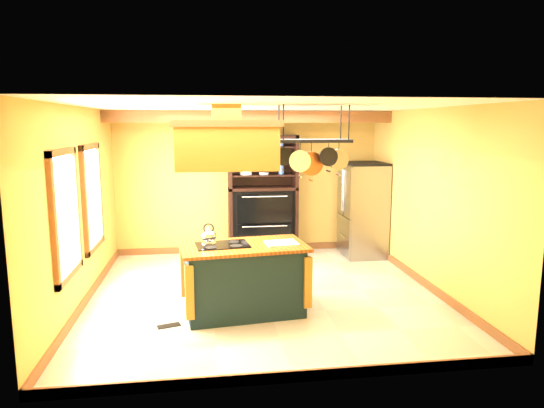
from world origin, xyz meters
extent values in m
plane|color=beige|center=(0.00, 0.00, 0.00)|extent=(5.00, 5.00, 0.00)
plane|color=white|center=(0.00, 0.00, 2.70)|extent=(5.00, 5.00, 0.00)
cube|color=gold|center=(0.00, 2.50, 1.35)|extent=(5.00, 0.02, 2.70)
cube|color=gold|center=(0.00, -2.50, 1.35)|extent=(5.00, 0.02, 2.70)
cube|color=gold|center=(-2.50, 0.00, 1.35)|extent=(0.02, 5.00, 2.70)
cube|color=gold|center=(2.50, 0.00, 1.35)|extent=(0.02, 5.00, 2.70)
cube|color=brown|center=(0.00, 1.70, 2.59)|extent=(5.00, 0.15, 0.20)
cube|color=brown|center=(-2.47, -0.80, 1.40)|extent=(0.06, 1.06, 1.56)
cube|color=white|center=(-2.44, -0.80, 1.40)|extent=(0.02, 0.85, 1.34)
cube|color=brown|center=(-2.47, 0.60, 1.40)|extent=(0.06, 1.06, 1.56)
cube|color=white|center=(-2.44, 0.60, 1.40)|extent=(0.02, 0.85, 1.34)
cube|color=#13272C|center=(-0.34, -0.66, 0.44)|extent=(1.56, 0.97, 0.88)
cube|color=#94461C|center=(-0.34, -0.66, 0.90)|extent=(1.70, 1.07, 0.04)
cube|color=black|center=(-0.61, -0.65, 0.93)|extent=(0.72, 0.54, 0.01)
ellipsoid|color=silver|center=(-0.78, -0.56, 1.03)|extent=(0.20, 0.20, 0.16)
cube|color=white|center=(0.15, -0.68, 0.93)|extent=(0.44, 0.36, 0.02)
cube|color=#B77C2D|center=(-0.54, -0.66, 2.16)|extent=(1.25, 0.67, 0.53)
cube|color=brown|center=(-0.54, -0.66, 2.47)|extent=(1.33, 0.75, 0.08)
cube|color=#B77C2D|center=(-0.54, -0.66, 2.56)|extent=(0.35, 0.35, 0.27)
cube|color=black|center=(0.56, -0.66, 2.25)|extent=(0.92, 0.46, 0.04)
cylinder|color=black|center=(0.15, -0.85, 2.48)|extent=(0.02, 0.02, 0.45)
cylinder|color=black|center=(0.97, -0.48, 2.48)|extent=(0.02, 0.02, 0.45)
cylinder|color=black|center=(0.19, -0.57, 2.05)|extent=(0.24, 0.03, 0.24)
cylinder|color=silver|center=(0.38, -0.76, 2.00)|extent=(0.28, 0.03, 0.28)
cylinder|color=#BA5E2E|center=(0.56, -0.57, 1.95)|extent=(0.31, 0.03, 0.31)
cylinder|color=black|center=(0.74, -0.76, 2.05)|extent=(0.24, 0.03, 0.24)
cylinder|color=silver|center=(0.93, -0.57, 2.00)|extent=(0.28, 0.03, 0.28)
cube|color=gray|center=(2.12, 1.90, 0.86)|extent=(0.72, 0.88, 1.73)
cube|color=gray|center=(1.75, 1.68, 1.24)|extent=(0.03, 0.42, 0.93)
cube|color=gray|center=(1.75, 2.12, 1.24)|extent=(0.03, 0.42, 0.93)
cube|color=gray|center=(1.75, 1.90, 0.40)|extent=(0.03, 0.85, 0.72)
cube|color=black|center=(2.12, 1.90, 0.03)|extent=(0.68, 0.84, 0.06)
cube|color=black|center=(0.25, 2.45, 1.13)|extent=(1.28, 0.06, 2.27)
cube|color=black|center=(-0.36, 2.21, 1.13)|extent=(0.06, 0.54, 2.27)
cube|color=black|center=(0.86, 2.21, 1.13)|extent=(0.06, 0.54, 2.27)
cube|color=black|center=(0.25, 2.21, 1.28)|extent=(1.28, 0.54, 0.05)
cube|color=black|center=(0.25, 2.24, 0.67)|extent=(1.16, 0.44, 1.22)
cube|color=black|center=(0.25, 1.92, 0.94)|extent=(1.00, 0.04, 0.54)
cube|color=black|center=(0.25, 1.92, 0.39)|extent=(1.00, 0.04, 0.49)
cube|color=black|center=(0.25, 2.21, 1.53)|extent=(1.16, 0.48, 0.02)
cube|color=black|center=(0.25, 2.21, 1.79)|extent=(1.16, 0.48, 0.02)
cube|color=black|center=(0.25, 2.21, 2.05)|extent=(1.16, 0.48, 0.03)
cylinder|color=white|center=(-0.07, 2.16, 1.58)|extent=(0.22, 0.22, 0.07)
cylinder|color=#4572C2|center=(0.59, 2.16, 1.89)|extent=(0.10, 0.10, 0.17)
cube|color=black|center=(-1.30, -0.98, 0.01)|extent=(0.30, 0.19, 0.01)
camera|label=1|loc=(-0.81, -6.75, 2.45)|focal=32.00mm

